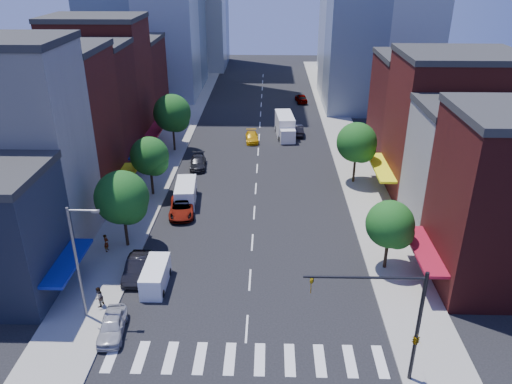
# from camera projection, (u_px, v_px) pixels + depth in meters

# --- Properties ---
(ground) EXTENTS (220.00, 220.00, 0.00)m
(ground) POSITION_uv_depth(u_px,v_px,m) (247.00, 329.00, 35.97)
(ground) COLOR black
(ground) RESTS_ON ground
(sidewalk_left) EXTENTS (5.00, 120.00, 0.15)m
(sidewalk_left) POSITION_uv_depth(u_px,v_px,m) (173.00, 141.00, 72.36)
(sidewalk_left) COLOR gray
(sidewalk_left) RESTS_ON ground
(sidewalk_right) EXTENTS (5.00, 120.00, 0.15)m
(sidewalk_right) POSITION_uv_depth(u_px,v_px,m) (345.00, 142.00, 71.76)
(sidewalk_right) COLOR gray
(sidewalk_right) RESTS_ON ground
(crosswalk) EXTENTS (19.00, 3.00, 0.01)m
(crosswalk) POSITION_uv_depth(u_px,v_px,m) (245.00, 359.00, 33.26)
(crosswalk) COLOR silver
(crosswalk) RESTS_ON ground
(bldg_left_1) EXTENTS (12.00, 8.00, 18.00)m
(bldg_left_1) POSITION_uv_depth(u_px,v_px,m) (12.00, 150.00, 43.46)
(bldg_left_1) COLOR silver
(bldg_left_1) RESTS_ON ground
(bldg_left_2) EXTENTS (12.00, 9.00, 16.00)m
(bldg_left_2) POSITION_uv_depth(u_px,v_px,m) (52.00, 130.00, 51.56)
(bldg_left_2) COLOR #5A1915
(bldg_left_2) RESTS_ON ground
(bldg_left_3) EXTENTS (12.00, 8.00, 15.00)m
(bldg_left_3) POSITION_uv_depth(u_px,v_px,m) (81.00, 112.00, 59.45)
(bldg_left_3) COLOR #491312
(bldg_left_3) RESTS_ON ground
(bldg_left_4) EXTENTS (12.00, 9.00, 17.00)m
(bldg_left_4) POSITION_uv_depth(u_px,v_px,m) (102.00, 87.00, 66.70)
(bldg_left_4) COLOR #5A1915
(bldg_left_4) RESTS_ON ground
(bldg_left_5) EXTENTS (12.00, 10.00, 13.00)m
(bldg_left_5) POSITION_uv_depth(u_px,v_px,m) (123.00, 85.00, 76.14)
(bldg_left_5) COLOR #491312
(bldg_left_5) RESTS_ON ground
(bldg_right_1) EXTENTS (12.00, 8.00, 12.00)m
(bldg_right_1) POSITION_uv_depth(u_px,v_px,m) (478.00, 173.00, 46.43)
(bldg_right_1) COLOR silver
(bldg_right_1) RESTS_ON ground
(bldg_right_2) EXTENTS (12.00, 10.00, 15.00)m
(bldg_right_2) POSITION_uv_depth(u_px,v_px,m) (450.00, 128.00, 53.92)
(bldg_right_2) COLOR #5A1915
(bldg_right_2) RESTS_ON ground
(bldg_right_3) EXTENTS (12.00, 10.00, 13.00)m
(bldg_right_3) POSITION_uv_depth(u_px,v_px,m) (423.00, 111.00, 63.38)
(bldg_right_3) COLOR #491312
(bldg_right_3) RESTS_ON ground
(traffic_signal) EXTENTS (7.24, 2.24, 8.00)m
(traffic_signal) POSITION_uv_depth(u_px,v_px,m) (408.00, 328.00, 29.88)
(traffic_signal) COLOR black
(traffic_signal) RESTS_ON sidewalk_right
(streetlight) EXTENTS (2.25, 0.25, 9.00)m
(streetlight) POSITION_uv_depth(u_px,v_px,m) (78.00, 257.00, 34.90)
(streetlight) COLOR slate
(streetlight) RESTS_ON sidewalk_left
(tree_left_near) EXTENTS (4.80, 4.80, 7.30)m
(tree_left_near) POSITION_uv_depth(u_px,v_px,m) (123.00, 200.00, 44.02)
(tree_left_near) COLOR black
(tree_left_near) RESTS_ON sidewalk_left
(tree_left_mid) EXTENTS (4.20, 4.20, 6.65)m
(tree_left_mid) POSITION_uv_depth(u_px,v_px,m) (151.00, 158.00, 54.10)
(tree_left_mid) COLOR black
(tree_left_mid) RESTS_ON sidewalk_left
(tree_left_far) EXTENTS (5.00, 5.00, 7.75)m
(tree_left_far) POSITION_uv_depth(u_px,v_px,m) (173.00, 114.00, 66.46)
(tree_left_far) COLOR black
(tree_left_far) RESTS_ON sidewalk_left
(tree_right_near) EXTENTS (4.00, 4.00, 6.20)m
(tree_right_near) POSITION_uv_depth(u_px,v_px,m) (392.00, 226.00, 41.04)
(tree_right_near) COLOR black
(tree_right_near) RESTS_ON sidewalk_right
(tree_right_far) EXTENTS (4.60, 4.60, 7.20)m
(tree_right_far) POSITION_uv_depth(u_px,v_px,m) (358.00, 144.00, 57.01)
(tree_right_far) COLOR black
(tree_right_far) RESTS_ON sidewalk_right
(parked_car_front) EXTENTS (2.14, 4.41, 1.45)m
(parked_car_front) POSITION_uv_depth(u_px,v_px,m) (112.00, 325.00, 35.22)
(parked_car_front) COLOR #AAAAAF
(parked_car_front) RESTS_ON ground
(parked_car_second) EXTENTS (1.70, 4.73, 1.55)m
(parked_car_second) POSITION_uv_depth(u_px,v_px,m) (137.00, 267.00, 41.66)
(parked_car_second) COLOR black
(parked_car_second) RESTS_ON ground
(parked_car_third) EXTENTS (3.08, 5.64, 1.50)m
(parked_car_third) POSITION_uv_depth(u_px,v_px,m) (182.00, 207.00, 51.67)
(parked_car_third) COLOR #999999
(parked_car_third) RESTS_ON ground
(parked_car_rear) EXTENTS (2.36, 4.91, 1.38)m
(parked_car_rear) POSITION_uv_depth(u_px,v_px,m) (198.00, 162.00, 63.06)
(parked_car_rear) COLOR black
(parked_car_rear) RESTS_ON ground
(cargo_van_near) EXTENTS (1.83, 4.42, 1.88)m
(cargo_van_near) POSITION_uv_depth(u_px,v_px,m) (155.00, 277.00, 40.17)
(cargo_van_near) COLOR white
(cargo_van_near) RESTS_ON ground
(cargo_van_far) EXTENTS (2.49, 5.33, 2.21)m
(cargo_van_far) POSITION_uv_depth(u_px,v_px,m) (186.00, 193.00, 53.93)
(cargo_van_far) COLOR white
(cargo_van_far) RESTS_ON ground
(taxi) EXTENTS (2.13, 4.52, 1.27)m
(taxi) POSITION_uv_depth(u_px,v_px,m) (252.00, 137.00, 72.04)
(taxi) COLOR #D89F0B
(taxi) RESTS_ON ground
(traffic_car_oncoming) EXTENTS (1.65, 4.70, 1.55)m
(traffic_car_oncoming) POSITION_uv_depth(u_px,v_px,m) (297.00, 130.00, 74.68)
(traffic_car_oncoming) COLOR black
(traffic_car_oncoming) RESTS_ON ground
(traffic_car_far) EXTENTS (2.34, 4.70, 1.54)m
(traffic_car_far) POSITION_uv_depth(u_px,v_px,m) (301.00, 98.00, 91.23)
(traffic_car_far) COLOR #999999
(traffic_car_far) RESTS_ON ground
(box_truck) EXTENTS (2.96, 7.91, 3.12)m
(box_truck) POSITION_uv_depth(u_px,v_px,m) (285.00, 126.00, 73.89)
(box_truck) COLOR white
(box_truck) RESTS_ON ground
(pedestrian_near) EXTENTS (0.43, 0.63, 1.68)m
(pedestrian_near) POSITION_uv_depth(u_px,v_px,m) (106.00, 243.00, 44.81)
(pedestrian_near) COLOR #999999
(pedestrian_near) RESTS_ON sidewalk_left
(pedestrian_far) EXTENTS (0.84, 0.96, 1.66)m
(pedestrian_far) POSITION_uv_depth(u_px,v_px,m) (99.00, 297.00, 37.72)
(pedestrian_far) COLOR #999999
(pedestrian_far) RESTS_ON sidewalk_left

